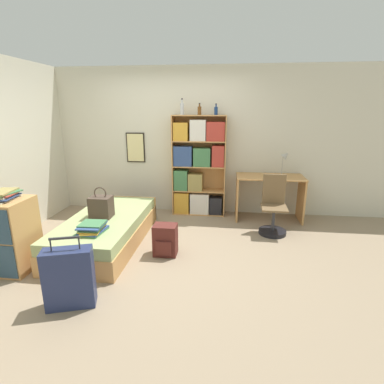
{
  "coord_description": "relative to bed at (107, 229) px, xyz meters",
  "views": [
    {
      "loc": [
        0.99,
        -3.82,
        1.88
      ],
      "look_at": [
        0.5,
        0.2,
        0.75
      ],
      "focal_mm": 28.0,
      "sensor_mm": 36.0,
      "label": 1
    }
  ],
  "objects": [
    {
      "name": "bottle_green",
      "position": [
        0.9,
        1.38,
        1.68
      ],
      "size": [
        0.07,
        0.07,
        0.27
      ],
      "color": "#B7BCC1",
      "rests_on": "bookcase"
    },
    {
      "name": "wall_back",
      "position": [
        0.71,
        1.59,
        1.1
      ],
      "size": [
        10.0,
        0.09,
        2.6
      ],
      "color": "beige",
      "rests_on": "ground_plane"
    },
    {
      "name": "book_stack_on_bed",
      "position": [
        0.07,
        -0.58,
        0.26
      ],
      "size": [
        0.33,
        0.39,
        0.12
      ],
      "color": "#427A4C",
      "rests_on": "bed"
    },
    {
      "name": "bed",
      "position": [
        0.0,
        0.0,
        0.0
      ],
      "size": [
        0.97,
        2.02,
        0.41
      ],
      "color": "tan",
      "rests_on": "ground_plane"
    },
    {
      "name": "backpack",
      "position": [
        0.91,
        -0.27,
        0.0
      ],
      "size": [
        0.3,
        0.26,
        0.42
      ],
      "color": "#56231E",
      "rests_on": "ground_plane"
    },
    {
      "name": "dresser",
      "position": [
        -0.87,
        -0.85,
        0.24
      ],
      "size": [
        0.56,
        0.53,
        0.87
      ],
      "color": "tan",
      "rests_on": "ground_plane"
    },
    {
      "name": "handbag",
      "position": [
        -0.04,
        -0.05,
        0.36
      ],
      "size": [
        0.29,
        0.24,
        0.44
      ],
      "color": "#47382D",
      "rests_on": "bed"
    },
    {
      "name": "desk_lamp",
      "position": [
        2.65,
        1.28,
        0.86
      ],
      "size": [
        0.2,
        0.15,
        0.44
      ],
      "color": "#ADA89E",
      "rests_on": "desk"
    },
    {
      "name": "suitcase",
      "position": [
        0.21,
        -1.44,
        0.1
      ],
      "size": [
        0.5,
        0.33,
        0.73
      ],
      "color": "navy",
      "rests_on": "ground_plane"
    },
    {
      "name": "magazine_pile_on_dresser",
      "position": [
        -0.85,
        -0.84,
        0.72
      ],
      "size": [
        0.32,
        0.38,
        0.1
      ],
      "color": "beige",
      "rests_on": "dresser"
    },
    {
      "name": "wall_left",
      "position": [
        -1.45,
        -0.02,
        1.1
      ],
      "size": [
        0.06,
        10.0,
        2.6
      ],
      "color": "beige",
      "rests_on": "ground_plane"
    },
    {
      "name": "bottle_brown",
      "position": [
        1.2,
        1.39,
        1.65
      ],
      "size": [
        0.06,
        0.06,
        0.2
      ],
      "color": "brown",
      "rests_on": "bookcase"
    },
    {
      "name": "bottle_clear",
      "position": [
        1.47,
        1.41,
        1.65
      ],
      "size": [
        0.06,
        0.06,
        0.19
      ],
      "color": "navy",
      "rests_on": "bookcase"
    },
    {
      "name": "desk",
      "position": [
        2.43,
        1.26,
        0.33
      ],
      "size": [
        1.13,
        0.56,
        0.77
      ],
      "color": "tan",
      "rests_on": "ground_plane"
    },
    {
      "name": "bookcase",
      "position": [
        1.16,
        1.39,
        0.66
      ],
      "size": [
        0.94,
        0.28,
        1.78
      ],
      "color": "tan",
      "rests_on": "ground_plane"
    },
    {
      "name": "ground_plane",
      "position": [
        0.71,
        -0.02,
        -0.2
      ],
      "size": [
        14.0,
        14.0,
        0.0
      ],
      "primitive_type": "plane",
      "color": "gray"
    },
    {
      "name": "desk_chair",
      "position": [
        2.42,
        0.65,
        0.1
      ],
      "size": [
        0.42,
        0.42,
        0.91
      ],
      "color": "black",
      "rests_on": "ground_plane"
    }
  ]
}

